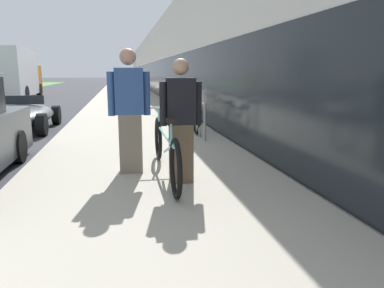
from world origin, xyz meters
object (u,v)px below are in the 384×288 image
Objects in this scene: cruiser_bike_nearest at (192,116)px; vintage_roadster_curbside at (19,116)px; person_bystander at (130,112)px; moving_truck at (11,73)px; bike_rack_hoop at (202,116)px; cruiser_bike_middle at (171,109)px; cruiser_bike_farthest at (163,103)px; tandem_bicycle at (165,149)px; person_rider at (181,122)px.

cruiser_bike_nearest is 0.46× the size of vintage_roadster_curbside.
person_bystander is 21.02m from moving_truck.
bike_rack_hoop is 1.14m from cruiser_bike_nearest.
bike_rack_hoop is 0.21× the size of vintage_roadster_curbside.
bike_rack_hoop is 0.51× the size of cruiser_bike_middle.
cruiser_bike_farthest is (-0.28, 5.32, -0.12)m from bike_rack_hoop.
cruiser_bike_nearest reaches higher than bike_rack_hoop.
bike_rack_hoop is at bearing 57.48° from person_bystander.
cruiser_bike_nearest reaches higher than vintage_roadster_curbside.
tandem_bicycle is at bearing -70.01° from moving_truck.
person_rider reaches higher than cruiser_bike_nearest.
vintage_roadster_curbside is at bearing -153.05° from cruiser_bike_farthest.
cruiser_bike_nearest is 5.03m from vintage_roadster_curbside.
tandem_bicycle is 0.77m from person_bystander.
person_rider is 21.86m from moving_truck.
vintage_roadster_curbside is at bearing 156.93° from cruiser_bike_nearest.
bike_rack_hoop reaches higher than vintage_roadster_curbside.
tandem_bicycle is at bearing -112.00° from bike_rack_hoop.
tandem_bicycle is 0.71× the size of vintage_roadster_curbside.
bike_rack_hoop is at bearing 68.00° from tandem_bicycle.
cruiser_bike_middle is 0.24× the size of moving_truck.
tandem_bicycle is 3.33× the size of bike_rack_hoop.
moving_truck is (-8.22, 11.95, 1.00)m from cruiser_bike_farthest.
bike_rack_hoop is at bearing -85.76° from cruiser_bike_middle.
moving_truck is (-6.84, 19.87, 0.47)m from person_bystander.
person_rider is 0.25× the size of moving_truck.
cruiser_bike_middle is at bearing 76.75° from person_bystander.
cruiser_bike_middle is 4.40m from vintage_roadster_curbside.
person_bystander is 3.11m from bike_rack_hoop.
person_bystander is at bearing -113.78° from cruiser_bike_nearest.
person_rider is 8.62m from cruiser_bike_farthest.
person_bystander is at bearing -99.89° from cruiser_bike_farthest.
person_bystander reaches higher than vintage_roadster_curbside.
person_bystander is at bearing -62.44° from vintage_roadster_curbside.
person_bystander is at bearing 135.28° from person_rider.
bike_rack_hoop is at bearing -33.80° from vintage_roadster_curbside.
moving_truck reaches higher than cruiser_bike_nearest.
tandem_bicycle is at bearing -30.83° from person_bystander.
moving_truck is (-8.50, 17.27, 0.87)m from bike_rack_hoop.
vintage_roadster_curbside is (-4.63, 1.97, -0.12)m from cruiser_bike_nearest.
moving_truck is at bearing 110.08° from person_rider.
bike_rack_hoop is 5.59m from vintage_roadster_curbside.
person_rider is at bearing -64.67° from tandem_bicycle.
tandem_bicycle is at bearing -96.19° from cruiser_bike_farthest.
person_bystander is 4.12m from cruiser_bike_nearest.
bike_rack_hoop is 19.27m from moving_truck.
cruiser_bike_middle is 16.19m from moving_truck.
cruiser_bike_farthest is (-0.03, 1.94, 0.03)m from cruiser_bike_middle.
moving_truck is at bearing 109.00° from person_bystander.
vintage_roadster_curbside is (-3.47, 6.00, -0.13)m from tandem_bicycle.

